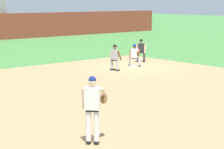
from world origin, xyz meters
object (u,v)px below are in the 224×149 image
object	(u,v)px
first_base_bag	(133,67)
first_baseman	(135,54)
baseball	(134,80)
umpire	(141,49)
baserunner	(115,56)
pitcher	(93,105)

from	to	relation	value
first_base_bag	first_baseman	bearing A→B (deg)	31.68
first_base_bag	baseball	size ratio (longest dim) A/B	5.14
first_base_bag	umpire	distance (m)	2.57
first_base_bag	baserunner	xyz separation A→B (m)	(-1.55, -0.16, 0.75)
pitcher	baserunner	size ratio (longest dim) A/B	1.27
first_base_bag	pitcher	world-z (taller)	pitcher
first_base_bag	first_baseman	distance (m)	0.79
baseball	baserunner	world-z (taller)	baserunner
first_base_bag	umpire	size ratio (longest dim) A/B	0.26
first_baseman	pitcher	bearing A→B (deg)	-138.24
first_baseman	umpire	xyz separation A→B (m)	(1.68, 1.19, 0.06)
first_base_bag	pitcher	xyz separation A→B (m)	(-10.22, -9.22, 1.01)
baseball	baserunner	bearing A→B (deg)	66.10
first_baseman	umpire	world-z (taller)	umpire
baserunner	first_base_bag	bearing A→B (deg)	5.78
baserunner	umpire	distance (m)	3.89
first_base_bag	baseball	bearing A→B (deg)	-132.61
umpire	pitcher	bearing A→B (deg)	-139.05
first_baseman	baserunner	bearing A→B (deg)	-169.01
pitcher	umpire	bearing A→B (deg)	40.95
first_base_bag	umpire	xyz separation A→B (m)	(2.02, 1.40, 0.75)
pitcher	first_baseman	xyz separation A→B (m)	(10.56, 9.43, -0.33)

